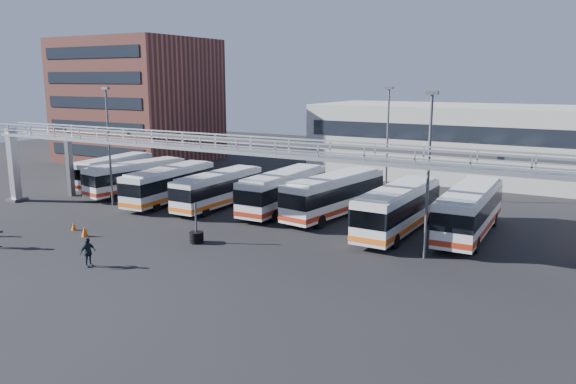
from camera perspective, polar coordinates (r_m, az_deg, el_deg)
The scene contains 19 objects.
ground at distance 35.29m, azimuth -8.95°, elevation -6.71°, with size 140.00×140.00×0.00m, color black.
gantry at distance 38.67m, azimuth -3.77°, elevation 3.39°, with size 51.40×5.15×7.10m.
apartment_building at distance 78.69m, azimuth -14.99°, elevation 8.97°, with size 18.00×15.00×16.00m, color brown.
warehouse at distance 65.07m, azimuth 21.54°, elevation 4.57°, with size 42.00×14.00×8.00m, color #9E9E99.
light_pole_left at distance 50.66m, azimuth -17.74°, elevation 5.04°, with size 0.70×0.35×10.21m.
light_pole_mid at distance 34.68m, azimuth 14.10°, elevation 2.51°, with size 0.70×0.35×10.21m.
light_pole_back at distance 51.28m, azimuth 10.08°, elevation 5.48°, with size 0.70×0.35×10.21m.
bus_0 at distance 60.33m, azimuth -17.28°, elevation 2.14°, with size 3.38×10.17×3.03m.
bus_1 at distance 55.58m, azimuth -15.16°, elevation 1.54°, with size 4.03×10.49×3.11m.
bus_2 at distance 50.91m, azimuth -11.94°, elevation 0.87°, with size 3.12×10.69×3.21m.
bus_3 at distance 48.33m, azimuth -7.08°, elevation 0.39°, with size 2.40×10.14×3.07m.
bus_4 at distance 46.61m, azimuth -0.49°, elevation 0.25°, with size 2.71×11.05×3.34m.
bus_5 at distance 44.89m, azimuth 4.74°, elevation -0.18°, with size 4.19×11.48×3.41m.
bus_6 at distance 40.67m, azimuth 11.13°, elevation -1.58°, with size 2.86×11.32×3.42m.
bus_7 at distance 41.18m, azimuth 17.97°, elevation -1.69°, with size 2.95×11.62×3.51m.
pedestrian_d at distance 35.22m, azimuth -19.66°, elevation -5.79°, with size 1.03×0.43×1.76m, color #1A2530.
cone_left at distance 44.05m, azimuth -20.93°, elevation -3.25°, with size 0.39×0.39×0.62m, color #DB560C.
cone_right at distance 42.01m, azimuth -19.96°, elevation -3.77°, with size 0.47×0.47×0.75m, color #DB560C.
tire_stack at distance 38.51m, azimuth -9.28°, elevation -4.44°, with size 0.96×0.96×2.74m.
Camera 1 is at (21.15, -26.05, 10.94)m, focal length 35.00 mm.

